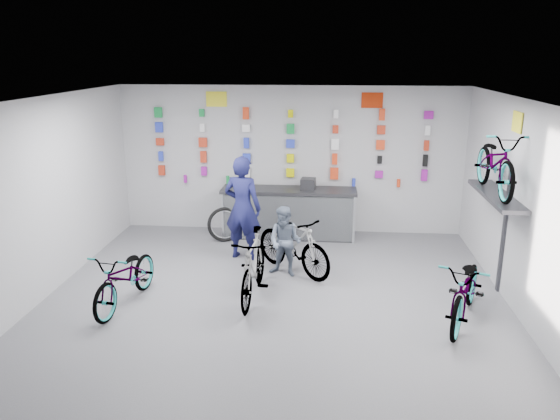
# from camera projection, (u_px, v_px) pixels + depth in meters

# --- Properties ---
(floor) EXTENTS (8.00, 8.00, 0.00)m
(floor) POSITION_uv_depth(u_px,v_px,m) (270.00, 316.00, 7.77)
(floor) COLOR #515156
(floor) RESTS_ON ground
(ceiling) EXTENTS (8.00, 8.00, 0.00)m
(ceiling) POSITION_uv_depth(u_px,v_px,m) (269.00, 103.00, 6.94)
(ceiling) COLOR white
(ceiling) RESTS_ON wall_back
(wall_back) EXTENTS (7.00, 0.00, 7.00)m
(wall_back) POSITION_uv_depth(u_px,v_px,m) (291.00, 160.00, 11.18)
(wall_back) COLOR silver
(wall_back) RESTS_ON floor
(wall_front) EXTENTS (7.00, 0.00, 7.00)m
(wall_front) POSITION_uv_depth(u_px,v_px,m) (204.00, 392.00, 3.52)
(wall_front) COLOR silver
(wall_front) RESTS_ON floor
(wall_left) EXTENTS (0.00, 8.00, 8.00)m
(wall_left) POSITION_uv_depth(u_px,v_px,m) (22.00, 209.00, 7.65)
(wall_left) COLOR silver
(wall_left) RESTS_ON floor
(wall_right) EXTENTS (0.00, 8.00, 8.00)m
(wall_right) POSITION_uv_depth(u_px,v_px,m) (538.00, 223.00, 7.05)
(wall_right) COLOR silver
(wall_right) RESTS_ON floor
(counter) EXTENTS (2.70, 0.66, 1.00)m
(counter) POSITION_uv_depth(u_px,v_px,m) (289.00, 214.00, 11.02)
(counter) COLOR black
(counter) RESTS_ON floor
(merch_wall) EXTENTS (5.57, 0.08, 1.57)m
(merch_wall) POSITION_uv_depth(u_px,v_px,m) (289.00, 147.00, 11.04)
(merch_wall) COLOR red
(merch_wall) RESTS_ON wall_back
(wall_bracket) EXTENTS (0.39, 1.90, 2.00)m
(wall_bracket) POSITION_uv_depth(u_px,v_px,m) (497.00, 201.00, 8.23)
(wall_bracket) COLOR #333338
(wall_bracket) RESTS_ON wall_right
(sign_left) EXTENTS (0.42, 0.02, 0.30)m
(sign_left) POSITION_uv_depth(u_px,v_px,m) (216.00, 99.00, 10.95)
(sign_left) COLOR yellow
(sign_left) RESTS_ON wall_back
(sign_right) EXTENTS (0.42, 0.02, 0.30)m
(sign_right) POSITION_uv_depth(u_px,v_px,m) (372.00, 100.00, 10.69)
(sign_right) COLOR #B5290A
(sign_right) RESTS_ON wall_back
(sign_side) EXTENTS (0.02, 0.40, 0.30)m
(sign_side) POSITION_uv_depth(u_px,v_px,m) (517.00, 122.00, 7.89)
(sign_side) COLOR yellow
(sign_side) RESTS_ON wall_right
(bike_left) EXTENTS (0.85, 1.78, 0.90)m
(bike_left) POSITION_uv_depth(u_px,v_px,m) (126.00, 277.00, 8.01)
(bike_left) COLOR gray
(bike_left) RESTS_ON floor
(bike_center) EXTENTS (0.59, 1.78, 1.05)m
(bike_center) POSITION_uv_depth(u_px,v_px,m) (253.00, 266.00, 8.20)
(bike_center) COLOR gray
(bike_center) RESTS_ON floor
(bike_right) EXTENTS (1.28, 1.93, 0.96)m
(bike_right) POSITION_uv_depth(u_px,v_px,m) (467.00, 290.00, 7.50)
(bike_right) COLOR gray
(bike_right) RESTS_ON floor
(bike_service) EXTENTS (1.59, 1.50, 1.02)m
(bike_service) POSITION_uv_depth(u_px,v_px,m) (293.00, 244.00, 9.19)
(bike_service) COLOR gray
(bike_service) RESTS_ON floor
(bike_wall) EXTENTS (0.63, 1.80, 0.95)m
(bike_wall) POSITION_uv_depth(u_px,v_px,m) (496.00, 162.00, 8.07)
(bike_wall) COLOR gray
(bike_wall) RESTS_ON wall_bracket
(clerk) EXTENTS (0.78, 0.61, 1.89)m
(clerk) POSITION_uv_depth(u_px,v_px,m) (243.00, 208.00, 9.76)
(clerk) COLOR #161748
(clerk) RESTS_ON floor
(customer) EXTENTS (0.69, 0.61, 1.19)m
(customer) POSITION_uv_depth(u_px,v_px,m) (285.00, 242.00, 9.06)
(customer) COLOR slate
(customer) RESTS_ON floor
(spare_wheel) EXTENTS (0.71, 0.44, 0.69)m
(spare_wheel) POSITION_uv_depth(u_px,v_px,m) (225.00, 225.00, 10.81)
(spare_wheel) COLOR black
(spare_wheel) RESTS_ON floor
(register) EXTENTS (0.30, 0.32, 0.22)m
(register) POSITION_uv_depth(u_px,v_px,m) (308.00, 184.00, 10.83)
(register) COLOR black
(register) RESTS_ON counter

